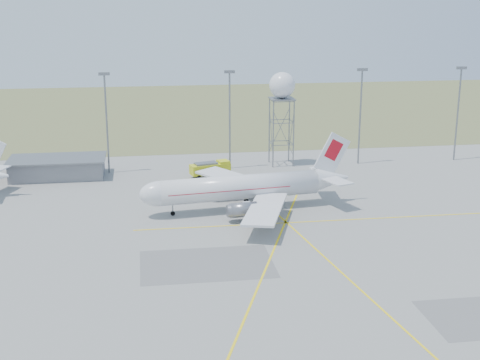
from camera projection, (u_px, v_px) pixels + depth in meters
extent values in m
plane|color=gray|center=(387.00, 303.00, 79.20)|extent=(400.00, 400.00, 0.00)
cube|color=olive|center=(230.00, 109.00, 212.60)|extent=(400.00, 120.00, 0.03)
cube|color=gray|center=(58.00, 168.00, 133.32)|extent=(18.00, 9.00, 3.60)
cube|color=slate|center=(57.00, 159.00, 132.80)|extent=(19.00, 10.00, 0.30)
cylinder|color=slate|center=(107.00, 125.00, 134.44)|extent=(0.36, 0.36, 20.00)
cube|color=slate|center=(104.00, 74.00, 131.71)|extent=(2.20, 0.50, 0.60)
cylinder|color=slate|center=(230.00, 121.00, 137.99)|extent=(0.36, 0.36, 20.00)
cube|color=slate|center=(230.00, 72.00, 135.25)|extent=(2.20, 0.50, 0.60)
cylinder|color=slate|center=(360.00, 118.00, 141.96)|extent=(0.36, 0.36, 20.00)
cube|color=slate|center=(362.00, 70.00, 139.22)|extent=(2.20, 0.50, 0.60)
cylinder|color=slate|center=(457.00, 115.00, 145.08)|extent=(0.36, 0.36, 20.00)
cube|color=slate|center=(462.00, 68.00, 142.35)|extent=(2.20, 0.50, 0.60)
cylinder|color=silver|center=(239.00, 187.00, 112.49)|extent=(27.41, 7.53, 4.17)
ellipsoid|color=silver|center=(160.00, 194.00, 108.96)|extent=(7.14, 4.97, 4.17)
cube|color=black|center=(152.00, 190.00, 108.47)|extent=(1.85, 2.47, 1.02)
cone|color=silver|center=(331.00, 178.00, 116.74)|extent=(6.73, 4.92, 4.17)
cube|color=silver|center=(332.00, 154.00, 115.56)|extent=(6.67, 1.15, 7.84)
cube|color=#B60C19|center=(333.00, 150.00, 115.42)|extent=(3.61, 0.80, 4.02)
cube|color=silver|center=(321.00, 171.00, 119.56)|extent=(4.03, 6.11, 0.19)
cube|color=silver|center=(336.00, 181.00, 113.37)|extent=(4.03, 6.11, 0.19)
cube|color=silver|center=(234.00, 178.00, 121.87)|extent=(13.32, 16.70, 0.38)
cube|color=silver|center=(265.00, 209.00, 104.47)|extent=(10.12, 17.40, 0.38)
cylinder|color=slate|center=(225.00, 189.00, 118.35)|extent=(4.64, 2.93, 2.40)
cylinder|color=slate|center=(243.00, 210.00, 107.14)|extent=(4.64, 2.93, 2.40)
cube|color=#B60C19|center=(227.00, 188.00, 111.92)|extent=(21.21, 6.78, 0.13)
cylinder|color=black|center=(173.00, 213.00, 110.44)|extent=(0.82, 0.82, 0.94)
cube|color=black|center=(251.00, 206.00, 113.96)|extent=(1.82, 6.34, 0.94)
cylinder|color=slate|center=(251.00, 203.00, 113.84)|extent=(0.28, 0.28, 1.88)
cylinder|color=slate|center=(273.00, 134.00, 139.60)|extent=(0.26, 0.26, 14.20)
cylinder|color=slate|center=(294.00, 134.00, 140.22)|extent=(0.26, 0.26, 14.20)
cylinder|color=slate|center=(289.00, 130.00, 144.38)|extent=(0.26, 0.26, 14.20)
cylinder|color=slate|center=(269.00, 130.00, 143.76)|extent=(0.26, 0.26, 14.20)
cube|color=slate|center=(282.00, 99.00, 140.08)|extent=(4.97, 4.97, 0.27)
sphere|color=silver|center=(282.00, 85.00, 139.32)|extent=(5.46, 5.46, 5.46)
cube|color=#C8CD18|center=(210.00, 169.00, 133.22)|extent=(8.38, 4.61, 1.95)
cube|color=#C8CD18|center=(223.00, 163.00, 134.09)|extent=(2.69, 2.94, 1.24)
cube|color=black|center=(226.00, 163.00, 134.30)|extent=(0.68, 2.25, 0.89)
cube|color=slate|center=(206.00, 163.00, 132.58)|extent=(4.82, 3.19, 0.35)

